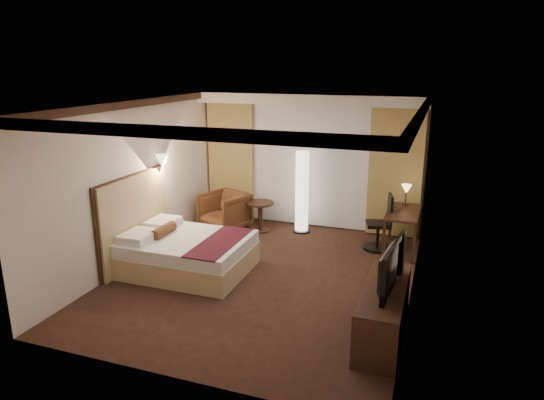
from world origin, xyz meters
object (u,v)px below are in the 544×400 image
(floor_lamp, at_px, (302,192))
(side_table, at_px, (260,217))
(bed, at_px, (188,254))
(desk, at_px, (402,231))
(television, at_px, (384,263))
(dresser, at_px, (384,311))
(office_chair, at_px, (378,222))
(armchair, at_px, (225,209))

(floor_lamp, bearing_deg, side_table, -164.38)
(bed, height_order, side_table, side_table)
(floor_lamp, xyz_separation_m, desk, (1.97, -0.41, -0.45))
(floor_lamp, relative_size, television, 1.51)
(floor_lamp, height_order, desk, floor_lamp)
(dresser, bearing_deg, desk, 90.97)
(bed, distance_m, dresser, 3.36)
(desk, relative_size, office_chair, 1.12)
(bed, bearing_deg, floor_lamp, 63.64)
(armchair, height_order, dresser, armchair)
(armchair, xyz_separation_m, side_table, (0.72, 0.15, -0.12))
(side_table, relative_size, office_chair, 0.58)
(side_table, xyz_separation_m, floor_lamp, (0.79, 0.22, 0.52))
(office_chair, bearing_deg, side_table, 159.81)
(desk, distance_m, office_chair, 0.44)
(bed, bearing_deg, desk, 32.46)
(desk, bearing_deg, bed, -147.54)
(floor_lamp, height_order, office_chair, floor_lamp)
(floor_lamp, xyz_separation_m, television, (1.99, -3.37, 0.14))
(side_table, height_order, dresser, dresser)
(side_table, relative_size, television, 0.55)
(floor_lamp, xyz_separation_m, office_chair, (1.56, -0.46, -0.31))
(desk, xyz_separation_m, television, (0.02, -2.96, 0.59))
(armchair, bearing_deg, side_table, 33.94)
(side_table, distance_m, dresser, 4.22)
(side_table, relative_size, floor_lamp, 0.36)
(side_table, height_order, office_chair, office_chair)
(bed, relative_size, desk, 1.67)
(side_table, bearing_deg, armchair, -168.15)
(armchair, distance_m, dresser, 4.63)
(armchair, distance_m, office_chair, 3.08)
(desk, bearing_deg, side_table, 176.18)
(side_table, xyz_separation_m, desk, (2.77, -0.18, 0.08))
(side_table, bearing_deg, dresser, -48.12)
(bed, bearing_deg, dresser, -16.17)
(office_chair, distance_m, television, 2.97)
(side_table, relative_size, dresser, 0.36)
(office_chair, relative_size, dresser, 0.62)
(bed, xyz_separation_m, side_table, (0.41, 2.21, 0.02))
(floor_lamp, height_order, television, floor_lamp)
(armchair, bearing_deg, desk, 21.53)
(bed, relative_size, side_table, 3.21)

